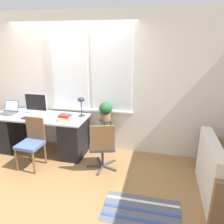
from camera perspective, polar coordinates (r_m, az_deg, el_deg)
ground_plane at (r=4.25m, az=-13.09°, el=-12.89°), size 14.00×14.00×0.00m
wall_back_with_window at (r=4.44m, az=-9.71°, el=7.58°), size 9.00×0.12×2.70m
desk at (r=4.60m, az=-18.03°, el=-5.13°), size 1.89×0.72×0.76m
laptop at (r=4.85m, az=-25.26°, el=0.35°), size 0.31×0.31×0.23m
monitor at (r=4.55m, az=-19.22°, el=2.11°), size 0.46×0.17×0.41m
keyboard at (r=4.35m, az=-20.63°, el=-1.58°), size 0.32×0.12×0.02m
mouse at (r=4.19m, az=-17.84°, el=-1.88°), size 0.04×0.07×0.04m
desk_lamp at (r=4.19m, az=-8.07°, el=2.63°), size 0.14×0.14×0.37m
book_stack at (r=4.05m, az=-12.29°, el=-1.42°), size 0.23×0.19×0.13m
desk_chair_wooden at (r=4.12m, az=-20.24°, el=-7.21°), size 0.42×0.43×0.88m
office_chair_swivel at (r=3.77m, az=-2.52°, el=-8.72°), size 0.57×0.55×0.88m
plant_stand at (r=4.31m, az=-1.61°, el=-3.17°), size 0.24×0.24×0.69m
potted_plant at (r=4.21m, az=-1.65°, el=0.46°), size 0.25×0.25×0.35m
floor_rug_striped at (r=3.22m, az=7.67°, el=-24.14°), size 1.04×0.59×0.01m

